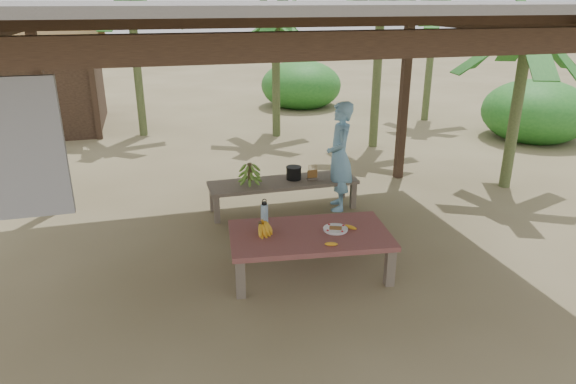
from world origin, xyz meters
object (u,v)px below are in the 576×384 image
object	(u,v)px
cooking_pot	(294,173)
woman	(340,157)
water_flask	(264,213)
plate	(335,229)
bench	(283,185)
work_table	(310,238)
ripe_banana_bunch	(260,227)

from	to	relation	value
cooking_pot	woman	xyz separation A→B (m)	(0.64, -0.21, 0.27)
cooking_pot	water_flask	bearing A→B (deg)	-117.01
plate	woman	world-z (taller)	woman
bench	cooking_pot	xyz separation A→B (m)	(0.17, 0.05, 0.15)
bench	water_flask	size ratio (longest dim) A/B	6.97
bench	water_flask	bearing A→B (deg)	-112.37
work_table	cooking_pot	world-z (taller)	cooking_pot
bench	plate	bearing A→B (deg)	-86.88
bench	ripe_banana_bunch	xyz separation A→B (m)	(-0.74, -1.80, 0.19)
work_table	plate	world-z (taller)	plate
cooking_pot	woman	size ratio (longest dim) A/B	0.14
bench	plate	distance (m)	1.94
bench	woman	size ratio (longest dim) A/B	1.36
work_table	bench	size ratio (longest dim) A/B	0.87
ripe_banana_bunch	plate	size ratio (longest dim) A/B	0.96
ripe_banana_bunch	plate	world-z (taller)	ripe_banana_bunch
water_flask	woman	size ratio (longest dim) A/B	0.19
work_table	water_flask	bearing A→B (deg)	146.07
ripe_banana_bunch	cooking_pot	distance (m)	2.06
bench	cooking_pot	world-z (taller)	cooking_pot
ripe_banana_bunch	woman	size ratio (longest dim) A/B	0.17
water_flask	cooking_pot	distance (m)	1.78
work_table	cooking_pot	bearing A→B (deg)	86.00
bench	plate	world-z (taller)	plate
plate	woman	size ratio (longest dim) A/B	0.17
bench	woman	world-z (taller)	woman
ripe_banana_bunch	plate	xyz separation A→B (m)	(0.85, -0.14, -0.06)
bench	cooking_pot	bearing A→B (deg)	14.57
water_flask	woman	bearing A→B (deg)	43.52
bench	cooking_pot	distance (m)	0.23
water_flask	ripe_banana_bunch	bearing A→B (deg)	-112.94
plate	water_flask	size ratio (longest dim) A/B	0.90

